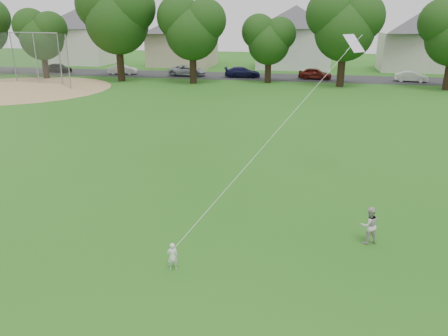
% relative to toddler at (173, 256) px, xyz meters
% --- Properties ---
extents(ground, '(160.00, 160.00, 0.00)m').
position_rel_toddler_xyz_m(ground, '(0.84, 0.49, -0.42)').
color(ground, '#205714').
rests_on(ground, ground).
extents(street, '(90.00, 7.00, 0.01)m').
position_rel_toddler_xyz_m(street, '(0.84, 42.49, -0.42)').
color(street, '#2D2D30').
rests_on(street, ground).
extents(dirt_infield, '(18.00, 18.00, 0.02)m').
position_rel_toddler_xyz_m(dirt_infield, '(-25.16, 28.49, -0.41)').
color(dirt_infield, '#9E7F51').
rests_on(dirt_infield, ground).
extents(toddler, '(0.36, 0.31, 0.85)m').
position_rel_toddler_xyz_m(toddler, '(0.00, 0.00, 0.00)').
color(toddler, silver).
rests_on(toddler, ground).
extents(older_boy, '(0.74, 0.66, 1.24)m').
position_rel_toddler_xyz_m(older_boy, '(5.62, 2.72, 0.20)').
color(older_boy, beige).
rests_on(older_boy, ground).
extents(kite, '(3.13, 5.08, 11.61)m').
position_rel_toddler_xyz_m(kite, '(2.58, 4.50, 2.79)').
color(kite, silver).
rests_on(kite, ground).
extents(baseball_backstop, '(11.83, 3.69, 5.24)m').
position_rel_toddler_xyz_m(baseball_backstop, '(-25.67, 32.07, 2.20)').
color(baseball_backstop, gray).
rests_on(baseball_backstop, ground).
extents(tree_row, '(81.51, 8.25, 11.08)m').
position_rel_toddler_xyz_m(tree_row, '(2.63, 36.54, 5.88)').
color(tree_row, black).
rests_on(tree_row, ground).
extents(parked_cars, '(53.60, 2.46, 1.28)m').
position_rel_toddler_xyz_m(parked_cars, '(-2.84, 41.49, 0.19)').
color(parked_cars, black).
rests_on(parked_cars, ground).
extents(house_row, '(76.73, 14.22, 9.75)m').
position_rel_toddler_xyz_m(house_row, '(-0.24, 52.49, 4.29)').
color(house_row, silver).
rests_on(house_row, ground).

